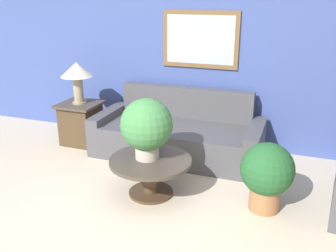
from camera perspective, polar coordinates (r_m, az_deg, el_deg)
wall_back at (r=5.36m, az=5.66°, el=10.65°), size 7.77×0.09×2.60m
couch_main at (r=5.17m, az=1.56°, el=-1.42°), size 2.28×0.97×0.88m
coffee_table at (r=4.15m, az=-2.67°, el=-6.52°), size 0.90×0.90×0.43m
side_table at (r=5.70m, az=-13.11°, el=0.50°), size 0.57×0.57×0.62m
table_lamp at (r=5.51m, az=-13.71°, el=7.87°), size 0.46×0.46×0.60m
potted_plant_on_table at (r=3.99m, az=-3.28°, el=-0.04°), size 0.57×0.57×0.67m
potted_plant_floor at (r=3.94m, az=14.83°, el=-6.96°), size 0.55×0.55×0.73m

